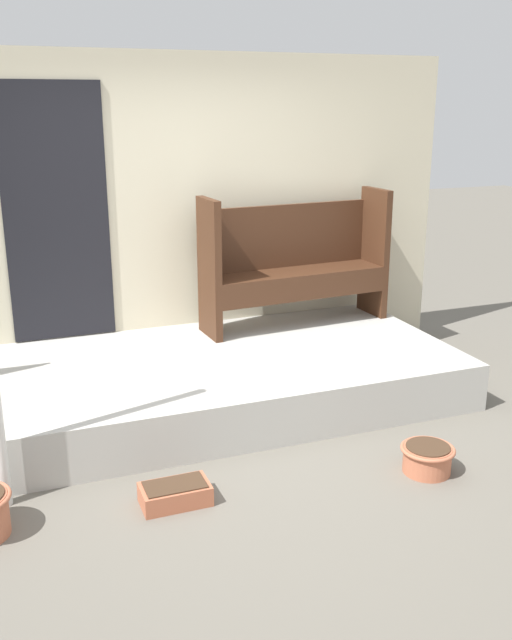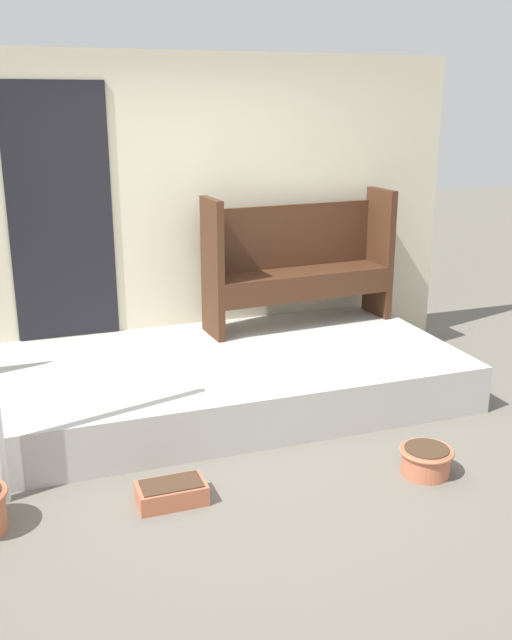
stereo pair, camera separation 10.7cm
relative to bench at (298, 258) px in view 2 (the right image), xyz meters
The scene contains 6 objects.
ground_plane 2.03m from the bench, 124.13° to the right, with size 24.00×24.00×0.00m, color #666056.
porch_slab 1.32m from the bench, 146.55° to the right, with size 3.64×1.79×0.36m.
house_wall 1.06m from the bench, 160.87° to the left, with size 4.84×0.08×2.60m.
bench is the anchor object (origin of this frame).
flower_pot_middle 2.27m from the bench, 90.48° to the right, with size 0.34×0.34×0.18m.
planter_box_rect 2.62m from the bench, 129.68° to the right, with size 0.40×0.23×0.12m.
Camera 2 is at (-1.33, -3.99, 2.22)m, focal length 40.00 mm.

